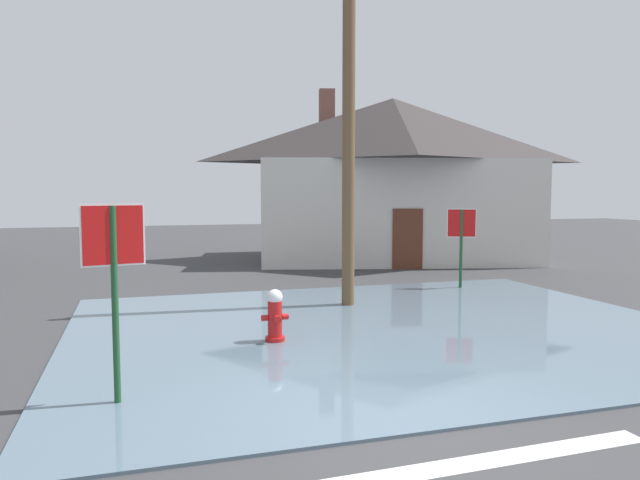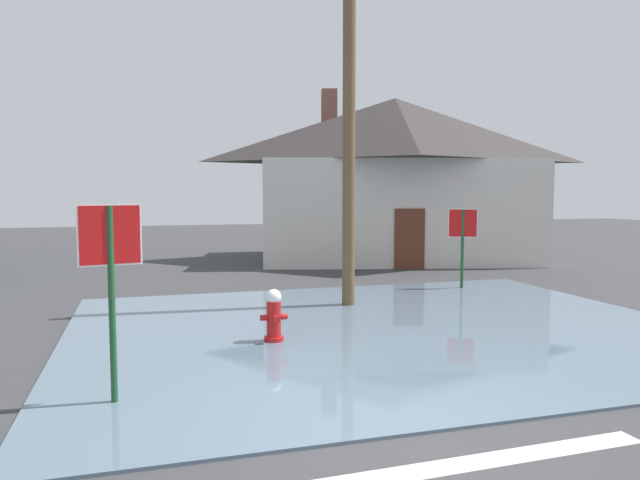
{
  "view_description": "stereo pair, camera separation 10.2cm",
  "coord_description": "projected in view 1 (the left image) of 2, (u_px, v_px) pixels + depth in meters",
  "views": [
    {
      "loc": [
        -2.63,
        -5.92,
        2.57
      ],
      "look_at": [
        0.98,
        5.8,
        1.56
      ],
      "focal_mm": 33.3,
      "sensor_mm": 36.0,
      "label": 1
    },
    {
      "loc": [
        -2.53,
        -5.95,
        2.57
      ],
      "look_at": [
        0.98,
        5.8,
        1.56
      ],
      "focal_mm": 33.3,
      "sensor_mm": 36.0,
      "label": 2
    }
  ],
  "objects": [
    {
      "name": "house",
      "position": [
        392.0,
        176.0,
        22.38
      ],
      "size": [
        11.66,
        8.83,
        6.51
      ],
      "color": "beige",
      "rests_on": "ground"
    },
    {
      "name": "fire_hydrant",
      "position": [
        275.0,
        317.0,
        10.01
      ],
      "size": [
        0.46,
        0.4,
        0.92
      ],
      "color": "red",
      "rests_on": "ground"
    },
    {
      "name": "flood_puddle",
      "position": [
        386.0,
        328.0,
        11.11
      ],
      "size": [
        11.44,
        9.23,
        0.04
      ],
      "primitive_type": "cube",
      "color": "slate",
      "rests_on": "ground"
    },
    {
      "name": "lane_stop_bar",
      "position": [
        485.0,
        461.0,
        5.65
      ],
      "size": [
        3.71,
        0.39,
        0.01
      ],
      "primitive_type": "cube",
      "rotation": [
        0.0,
        0.0,
        0.02
      ],
      "color": "silver",
      "rests_on": "ground"
    },
    {
      "name": "utility_pole",
      "position": [
        349.0,
        114.0,
        12.93
      ],
      "size": [
        1.6,
        0.28,
        8.16
      ],
      "color": "brown",
      "rests_on": "ground"
    },
    {
      "name": "stop_sign_near",
      "position": [
        114.0,
        262.0,
        6.98
      ],
      "size": [
        0.72,
        0.17,
        2.42
      ],
      "color": "#1E4C28",
      "rests_on": "ground"
    },
    {
      "name": "ground_plane",
      "position": [
        389.0,
        426.0,
        6.63
      ],
      "size": [
        80.0,
        80.0,
        0.1
      ],
      "primitive_type": "cube",
      "color": "#38383A"
    },
    {
      "name": "stop_sign_far",
      "position": [
        461.0,
        232.0,
        15.5
      ],
      "size": [
        0.69,
        0.33,
        2.11
      ],
      "color": "#1E4C28",
      "rests_on": "ground"
    }
  ]
}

